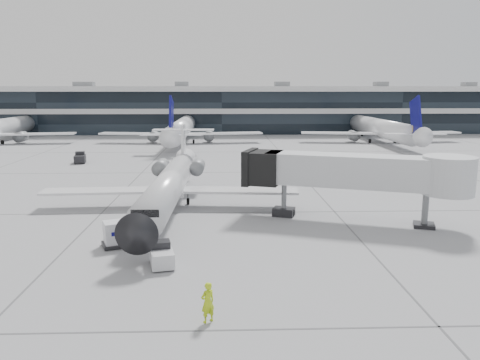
{
  "coord_description": "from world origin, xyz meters",
  "views": [
    {
      "loc": [
        0.52,
        -38.81,
        10.32
      ],
      "look_at": [
        1.87,
        1.25,
        2.6
      ],
      "focal_mm": 35.0,
      "sensor_mm": 36.0,
      "label": 1
    }
  ],
  "objects_px": {
    "jet_bridge": "(363,172)",
    "regional_jet": "(170,183)",
    "baggage_tug": "(162,255)",
    "ramp_worker": "(208,302)",
    "cargo_uld": "(118,234)"
  },
  "relations": [
    {
      "from": "regional_jet",
      "to": "ramp_worker",
      "type": "relative_size",
      "value": 14.9
    },
    {
      "from": "ramp_worker",
      "to": "baggage_tug",
      "type": "distance_m",
      "value": 7.65
    },
    {
      "from": "regional_jet",
      "to": "ramp_worker",
      "type": "height_order",
      "value": "regional_jet"
    },
    {
      "from": "jet_bridge",
      "to": "regional_jet",
      "type": "bearing_deg",
      "value": -179.04
    },
    {
      "from": "ramp_worker",
      "to": "cargo_uld",
      "type": "relative_size",
      "value": 0.76
    },
    {
      "from": "regional_jet",
      "to": "baggage_tug",
      "type": "xyz_separation_m",
      "value": [
        1.02,
        -14.15,
        -1.61
      ]
    },
    {
      "from": "jet_bridge",
      "to": "baggage_tug",
      "type": "relative_size",
      "value": 6.88
    },
    {
      "from": "regional_jet",
      "to": "jet_bridge",
      "type": "xyz_separation_m",
      "value": [
        15.61,
        -5.2,
        1.79
      ]
    },
    {
      "from": "regional_jet",
      "to": "cargo_uld",
      "type": "height_order",
      "value": "regional_jet"
    },
    {
      "from": "regional_jet",
      "to": "baggage_tug",
      "type": "bearing_deg",
      "value": -84.78
    },
    {
      "from": "jet_bridge",
      "to": "ramp_worker",
      "type": "bearing_deg",
      "value": -106.61
    },
    {
      "from": "jet_bridge",
      "to": "baggage_tug",
      "type": "height_order",
      "value": "jet_bridge"
    },
    {
      "from": "regional_jet",
      "to": "cargo_uld",
      "type": "relative_size",
      "value": 11.37
    },
    {
      "from": "jet_bridge",
      "to": "ramp_worker",
      "type": "xyz_separation_m",
      "value": [
        -11.61,
        -15.98,
        -3.08
      ]
    },
    {
      "from": "ramp_worker",
      "to": "baggage_tug",
      "type": "relative_size",
      "value": 0.78
    }
  ]
}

